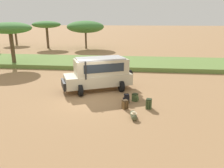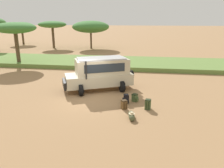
# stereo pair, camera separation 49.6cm
# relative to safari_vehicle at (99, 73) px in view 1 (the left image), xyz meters

# --- Properties ---
(ground_plane) EXTENTS (320.00, 320.00, 0.00)m
(ground_plane) POSITION_rel_safari_vehicle_xyz_m (-0.28, -2.09, -1.29)
(ground_plane) COLOR #9E754C
(grass_bank) EXTENTS (120.00, 7.00, 0.44)m
(grass_bank) POSITION_rel_safari_vehicle_xyz_m (-0.28, 9.60, -1.07)
(grass_bank) COLOR olive
(grass_bank) RESTS_ON ground_plane
(safari_vehicle) EXTENTS (5.37, 3.88, 2.44)m
(safari_vehicle) POSITION_rel_safari_vehicle_xyz_m (0.00, 0.00, 0.00)
(safari_vehicle) COLOR beige
(safari_vehicle) RESTS_ON ground_plane
(backpack_beside_front_wheel) EXTENTS (0.37, 0.45, 0.62)m
(backpack_beside_front_wheel) POSITION_rel_safari_vehicle_xyz_m (3.56, -3.28, -0.99)
(backpack_beside_front_wheel) COLOR #42562D
(backpack_beside_front_wheel) RESTS_ON ground_plane
(backpack_cluster_center) EXTENTS (0.43, 0.37, 0.61)m
(backpack_cluster_center) POSITION_rel_safari_vehicle_xyz_m (2.18, -2.56, -1.00)
(backpack_cluster_center) COLOR black
(backpack_cluster_center) RESTS_ON ground_plane
(backpack_near_rear_wheel) EXTENTS (0.47, 0.42, 0.51)m
(backpack_near_rear_wheel) POSITION_rel_safari_vehicle_xyz_m (2.73, -2.13, -1.04)
(backpack_near_rear_wheel) COLOR #42562D
(backpack_near_rear_wheel) RESTS_ON ground_plane
(backpack_outermost) EXTENTS (0.43, 0.45, 0.55)m
(backpack_outermost) POSITION_rel_safari_vehicle_xyz_m (2.14, -3.45, -1.03)
(backpack_outermost) COLOR brown
(backpack_outermost) RESTS_ON ground_plane
(duffel_bag_low_black_case) EXTENTS (0.40, 0.93, 0.42)m
(duffel_bag_low_black_case) POSITION_rel_safari_vehicle_xyz_m (2.68, -4.72, -1.13)
(duffel_bag_low_black_case) COLOR #4C5133
(duffel_bag_low_black_case) RESTS_ON ground_plane
(acacia_tree_far_left) EXTENTS (4.77, 4.65, 4.51)m
(acacia_tree_far_left) POSITION_rel_safari_vehicle_xyz_m (-22.02, 27.36, 2.38)
(acacia_tree_far_left) COLOR brown
(acacia_tree_far_left) RESTS_ON ground_plane
(acacia_tree_centre_back) EXTENTS (5.04, 4.65, 4.77)m
(acacia_tree_centre_back) POSITION_rel_safari_vehicle_xyz_m (-13.39, 22.81, 2.82)
(acacia_tree_centre_back) COLOR brown
(acacia_tree_centre_back) RESTS_ON ground_plane
(acacia_tree_right_mid) EXTENTS (4.52, 4.75, 4.82)m
(acacia_tree_right_mid) POSITION_rel_safari_vehicle_xyz_m (-11.02, 7.28, 2.86)
(acacia_tree_right_mid) COLOR brown
(acacia_tree_right_mid) RESTS_ON ground_plane
(acacia_tree_far_right) EXTENTS (6.47, 6.33, 4.83)m
(acacia_tree_far_right) POSITION_rel_safari_vehicle_xyz_m (-6.38, 22.99, 2.49)
(acacia_tree_far_right) COLOR brown
(acacia_tree_far_right) RESTS_ON ground_plane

